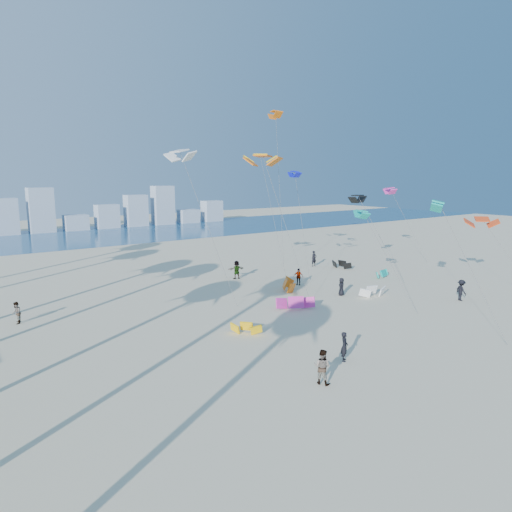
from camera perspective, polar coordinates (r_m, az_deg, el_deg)
ground at (r=24.49m, az=17.47°, el=-16.44°), size 220.00×220.00×0.00m
ocean at (r=87.23m, az=-24.07°, el=1.94°), size 220.00×220.00×0.00m
kitesurfer_near at (r=28.04m, az=10.72°, el=-10.78°), size 0.75×0.74×1.74m
kitesurfer_mid at (r=24.98m, az=8.05°, el=-13.21°), size 1.02×1.11×1.85m
kitesurfers_far at (r=44.42m, az=4.22°, el=-2.91°), size 33.19×19.73×1.92m
grounded_kites at (r=43.18m, az=7.74°, el=-3.93°), size 24.04×14.59×1.06m
flying_kites at (r=46.86m, az=6.74°, el=10.64°), size 33.12×32.98×18.58m
distant_skyline at (r=96.46m, az=-26.18°, el=4.31°), size 85.00×3.00×8.40m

